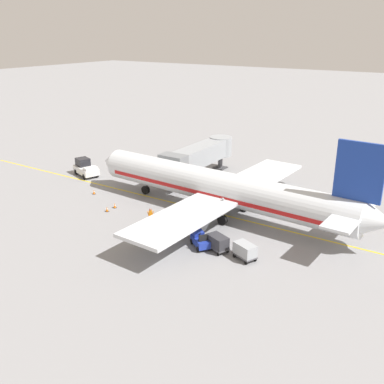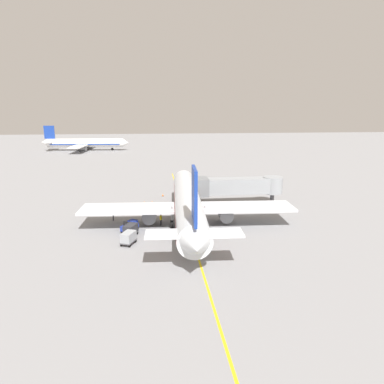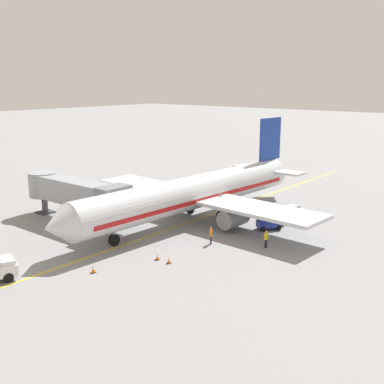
{
  "view_description": "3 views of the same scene",
  "coord_description": "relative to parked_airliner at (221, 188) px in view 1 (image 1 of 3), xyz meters",
  "views": [
    {
      "loc": [
        -40.83,
        -23.88,
        19.91
      ],
      "look_at": [
        -0.86,
        2.14,
        2.33
      ],
      "focal_mm": 41.12,
      "sensor_mm": 36.0,
      "label": 1
    },
    {
      "loc": [
        -4.64,
        -48.62,
        16.04
      ],
      "look_at": [
        0.91,
        1.31,
        4.13
      ],
      "focal_mm": 32.22,
      "sensor_mm": 36.0,
      "label": 2
    },
    {
      "loc": [
        -32.69,
        38.87,
        15.37
      ],
      "look_at": [
        -0.98,
        0.49,
        3.73
      ],
      "focal_mm": 44.69,
      "sensor_mm": 36.0,
      "label": 3
    }
  ],
  "objects": [
    {
      "name": "safety_cone_nose_left",
      "position": [
        -6.52,
        11.52,
        -2.9
      ],
      "size": [
        0.36,
        0.36,
        0.59
      ],
      "color": "black",
      "rests_on": "ground"
    },
    {
      "name": "safety_cone_nose_right",
      "position": [
        -3.14,
        17.0,
        -2.9
      ],
      "size": [
        0.36,
        0.36,
        0.59
      ],
      "color": "black",
      "rests_on": "ground"
    },
    {
      "name": "baggage_cart_front",
      "position": [
        -7.93,
        -4.2,
        -2.24
      ],
      "size": [
        2.05,
        2.94,
        1.58
      ],
      "color": "#4C4C51",
      "rests_on": "ground"
    },
    {
      "name": "ground_crew_wing_walker",
      "position": [
        -3.89,
        -0.25,
        -2.23
      ],
      "size": [
        0.36,
        0.71,
        1.69
      ],
      "color": "#232328",
      "rests_on": "ground"
    },
    {
      "name": "pushback_tractor",
      "position": [
        1.92,
        23.61,
        -2.09
      ],
      "size": [
        3.55,
        4.88,
        2.4
      ],
      "color": "silver",
      "rests_on": "ground"
    },
    {
      "name": "baggage_tug_lead",
      "position": [
        -8.12,
        -2.31,
        -2.47
      ],
      "size": [
        2.45,
        2.72,
        1.62
      ],
      "color": "#1E339E",
      "rests_on": "ground"
    },
    {
      "name": "jet_bridge",
      "position": [
        9.79,
        8.95,
        0.27
      ],
      "size": [
        15.06,
        3.5,
        4.98
      ],
      "color": "#93999E",
      "rests_on": "ground"
    },
    {
      "name": "parked_airliner",
      "position": [
        0.0,
        0.0,
        0.0
      ],
      "size": [
        30.23,
        37.33,
        10.63
      ],
      "color": "silver",
      "rests_on": "ground"
    },
    {
      "name": "safety_cone_wing_tip",
      "position": [
        -5.18,
        11.54,
        -2.9
      ],
      "size": [
        0.36,
        0.36,
        0.59
      ],
      "color": "black",
      "rests_on": "ground"
    },
    {
      "name": "gate_lead_in_line",
      "position": [
        -0.0,
        1.2,
        -3.18
      ],
      "size": [
        0.24,
        80.0,
        0.01
      ],
      "primitive_type": "cube",
      "color": "gold",
      "rests_on": "ground"
    },
    {
      "name": "ground_crew_loader",
      "position": [
        -10.92,
        2.81,
        -2.23
      ],
      "size": [
        0.25,
        0.72,
        1.69
      ],
      "color": "#232328",
      "rests_on": "ground"
    },
    {
      "name": "ground_crew_marshaller",
      "position": [
        -6.27,
        5.23,
        -2.23
      ],
      "size": [
        0.54,
        0.61,
        1.69
      ],
      "color": "#232328",
      "rests_on": "ground"
    },
    {
      "name": "ground_plane",
      "position": [
        -0.0,
        1.2,
        -3.19
      ],
      "size": [
        400.0,
        400.0,
        0.0
      ],
      "primitive_type": "plane",
      "color": "gray"
    },
    {
      "name": "baggage_cart_second_in_train",
      "position": [
        -8.0,
        -7.11,
        -2.24
      ],
      "size": [
        2.05,
        2.94,
        1.58
      ],
      "color": "#4C4C51",
      "rests_on": "ground"
    }
  ]
}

